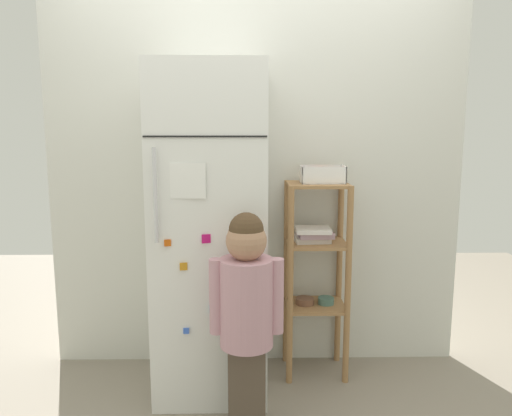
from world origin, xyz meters
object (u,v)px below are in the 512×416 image
child_standing (247,302)px  fruit_bin (324,176)px  refrigerator (211,232)px  pantry_shelf_unit (315,260)px

child_standing → fruit_bin: fruit_bin is taller
refrigerator → pantry_shelf_unit: (0.60, 0.15, -0.20)m
child_standing → fruit_bin: 0.92m
pantry_shelf_unit → fruit_bin: 0.50m
refrigerator → child_standing: size_ratio=1.66×
child_standing → refrigerator: bearing=113.3°
refrigerator → child_standing: refrigerator is taller
refrigerator → fruit_bin: bearing=13.2°
fruit_bin → refrigerator: bearing=-166.8°
pantry_shelf_unit → fruit_bin: (0.04, -0.00, 0.50)m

